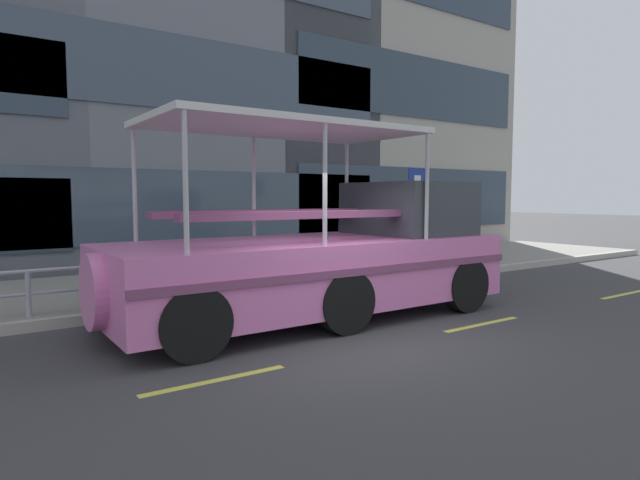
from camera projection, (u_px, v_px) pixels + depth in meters
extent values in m
plane|color=#3D3D3F|center=(344.00, 337.00, 8.12)|extent=(120.00, 120.00, 0.00)
cube|color=gray|center=(202.00, 283.00, 12.69)|extent=(32.00, 4.80, 0.18)
cube|color=#B2ADA3|center=(250.00, 299.00, 10.65)|extent=(32.00, 0.18, 0.18)
cube|color=#DBD64C|center=(216.00, 380.00, 6.19)|extent=(1.80, 0.12, 0.01)
cube|color=#DBD64C|center=(482.00, 324.00, 8.92)|extent=(1.80, 0.12, 0.01)
cube|color=#DBD64C|center=(623.00, 294.00, 11.65)|extent=(1.80, 0.12, 0.01)
cube|color=#3D4C5B|center=(210.00, 206.00, 15.63)|extent=(12.18, 0.06, 2.06)
cube|color=#3D4C5B|center=(208.00, 76.00, 15.32)|extent=(12.18, 0.06, 2.06)
cube|color=#2D3D4C|center=(417.00, 198.00, 20.44)|extent=(10.86, 0.06, 2.31)
cube|color=#2D3D4C|center=(419.00, 87.00, 20.10)|extent=(10.86, 0.06, 2.31)
cylinder|color=#9EA0A8|center=(238.00, 257.00, 10.82)|extent=(11.39, 0.07, 0.07)
cylinder|color=#9EA0A8|center=(239.00, 275.00, 10.85)|extent=(11.39, 0.06, 0.06)
cylinder|color=#9EA0A8|center=(28.00, 294.00, 8.69)|extent=(0.09, 0.09, 0.74)
cylinder|color=#9EA0A8|center=(145.00, 283.00, 9.77)|extent=(0.09, 0.09, 0.74)
cylinder|color=#9EA0A8|center=(239.00, 275.00, 10.85)|extent=(0.09, 0.09, 0.74)
cylinder|color=#9EA0A8|center=(315.00, 268.00, 11.93)|extent=(0.09, 0.09, 0.74)
cylinder|color=#9EA0A8|center=(379.00, 262.00, 13.01)|extent=(0.09, 0.09, 0.74)
cylinder|color=#9EA0A8|center=(433.00, 257.00, 14.09)|extent=(0.09, 0.09, 0.74)
cylinder|color=#4C4F54|center=(415.00, 220.00, 14.26)|extent=(0.08, 0.08, 2.70)
cube|color=navy|center=(417.00, 182.00, 14.14)|extent=(0.60, 0.04, 0.76)
cube|color=white|center=(417.00, 182.00, 14.12)|extent=(0.24, 0.01, 0.36)
cube|color=pink|center=(312.00, 271.00, 9.32)|extent=(7.04, 2.59, 1.13)
cone|color=pink|center=(473.00, 256.00, 11.77)|extent=(1.58, 1.07, 1.07)
cylinder|color=pink|center=(100.00, 291.00, 7.31)|extent=(0.35, 1.07, 1.07)
cube|color=#783F64|center=(359.00, 272.00, 8.23)|extent=(7.04, 0.04, 0.12)
sphere|color=white|center=(485.00, 252.00, 11.99)|extent=(0.22, 0.22, 0.22)
cube|color=#33383D|center=(407.00, 208.00, 10.53)|extent=(1.76, 2.18, 1.02)
cube|color=silver|center=(285.00, 128.00, 8.82)|extent=(4.58, 2.39, 0.10)
cylinder|color=#B2B2B7|center=(347.00, 188.00, 11.06)|extent=(0.07, 0.07, 1.83)
cylinder|color=#B2B2B7|center=(427.00, 186.00, 9.19)|extent=(0.07, 0.07, 1.83)
cylinder|color=#B2B2B7|center=(254.00, 187.00, 9.83)|extent=(0.07, 0.07, 1.83)
cylinder|color=#B2B2B7|center=(325.00, 185.00, 7.96)|extent=(0.07, 0.07, 1.83)
cylinder|color=#B2B2B7|center=(134.00, 186.00, 8.60)|extent=(0.07, 0.07, 1.83)
cylinder|color=#B2B2B7|center=(185.00, 183.00, 6.73)|extent=(0.07, 0.07, 1.83)
cube|color=#783F64|center=(268.00, 213.00, 9.44)|extent=(4.21, 0.28, 0.12)
cube|color=#783F64|center=(306.00, 215.00, 8.42)|extent=(4.21, 0.28, 0.12)
cylinder|color=black|center=(380.00, 271.00, 11.82)|extent=(1.00, 0.28, 1.00)
cylinder|color=black|center=(465.00, 285.00, 9.87)|extent=(1.00, 0.28, 1.00)
cylinder|color=black|center=(270.00, 282.00, 10.22)|extent=(1.00, 0.28, 1.00)
cylinder|color=black|center=(345.00, 302.00, 8.27)|extent=(1.00, 0.28, 1.00)
cylinder|color=black|center=(140.00, 296.00, 8.82)|extent=(1.00, 0.28, 1.00)
cylinder|color=black|center=(194.00, 324.00, 6.87)|extent=(1.00, 0.28, 1.00)
cylinder|color=#1E2338|center=(343.00, 259.00, 13.42)|extent=(0.10, 0.10, 0.78)
cylinder|color=#1E2338|center=(346.00, 260.00, 13.28)|extent=(0.10, 0.10, 0.78)
cube|color=navy|center=(344.00, 233.00, 13.30)|extent=(0.19, 0.30, 0.55)
cylinder|color=navy|center=(340.00, 234.00, 13.46)|extent=(0.07, 0.07, 0.50)
cylinder|color=navy|center=(349.00, 234.00, 13.13)|extent=(0.07, 0.07, 0.50)
sphere|color=#936B4C|center=(345.00, 217.00, 13.26)|extent=(0.22, 0.22, 0.22)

